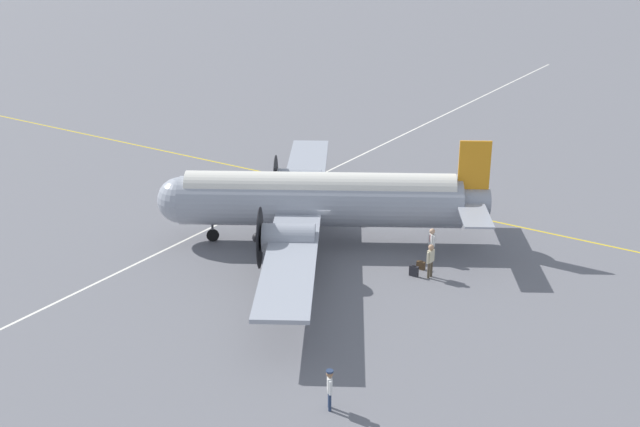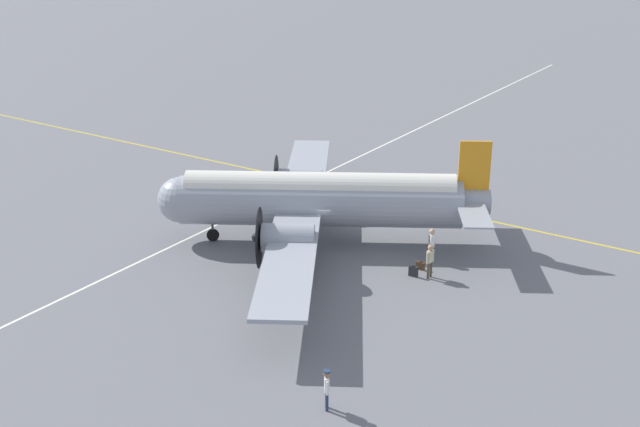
{
  "view_description": "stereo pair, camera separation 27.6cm",
  "coord_description": "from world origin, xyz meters",
  "px_view_note": "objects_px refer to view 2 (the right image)",
  "views": [
    {
      "loc": [
        22.79,
        -34.85,
        17.88
      ],
      "look_at": [
        0.0,
        0.0,
        1.76
      ],
      "focal_mm": 45.0,
      "sensor_mm": 36.0,
      "label": 1
    },
    {
      "loc": [
        23.02,
        -34.7,
        17.88
      ],
      "look_at": [
        0.0,
        0.0,
        1.76
      ],
      "focal_mm": 45.0,
      "sensor_mm": 36.0,
      "label": 2
    }
  ],
  "objects_px": {
    "airliner_main": "(312,199)",
    "passenger_boarding": "(431,241)",
    "crew_foreground": "(327,385)",
    "ramp_agent": "(430,258)",
    "suitcase_upright_spare": "(420,266)",
    "suitcase_near_door": "(413,271)"
  },
  "relations": [
    {
      "from": "airliner_main",
      "to": "passenger_boarding",
      "type": "bearing_deg",
      "value": 161.22
    },
    {
      "from": "passenger_boarding",
      "to": "ramp_agent",
      "type": "xyz_separation_m",
      "value": [
        0.87,
        -1.92,
        -0.01
      ]
    },
    {
      "from": "crew_foreground",
      "to": "passenger_boarding",
      "type": "height_order",
      "value": "passenger_boarding"
    },
    {
      "from": "crew_foreground",
      "to": "suitcase_near_door",
      "type": "xyz_separation_m",
      "value": [
        -2.63,
        12.18,
        -0.78
      ]
    },
    {
      "from": "airliner_main",
      "to": "suitcase_near_door",
      "type": "bearing_deg",
      "value": 142.45
    },
    {
      "from": "suitcase_near_door",
      "to": "suitcase_upright_spare",
      "type": "distance_m",
      "value": 0.96
    },
    {
      "from": "ramp_agent",
      "to": "suitcase_upright_spare",
      "type": "height_order",
      "value": "ramp_agent"
    },
    {
      "from": "crew_foreground",
      "to": "passenger_boarding",
      "type": "bearing_deg",
      "value": 154.26
    },
    {
      "from": "ramp_agent",
      "to": "suitcase_upright_spare",
      "type": "bearing_deg",
      "value": -121.17
    },
    {
      "from": "airliner_main",
      "to": "ramp_agent",
      "type": "height_order",
      "value": "airliner_main"
    },
    {
      "from": "crew_foreground",
      "to": "suitcase_near_door",
      "type": "relative_size",
      "value": 2.8
    },
    {
      "from": "ramp_agent",
      "to": "crew_foreground",
      "type": "bearing_deg",
      "value": 15.29
    },
    {
      "from": "passenger_boarding",
      "to": "airliner_main",
      "type": "bearing_deg",
      "value": 54.35
    },
    {
      "from": "crew_foreground",
      "to": "suitcase_near_door",
      "type": "distance_m",
      "value": 12.48
    },
    {
      "from": "airliner_main",
      "to": "passenger_boarding",
      "type": "distance_m",
      "value": 7.01
    },
    {
      "from": "crew_foreground",
      "to": "suitcase_upright_spare",
      "type": "xyz_separation_m",
      "value": [
        -2.71,
        13.13,
        -0.85
      ]
    },
    {
      "from": "suitcase_near_door",
      "to": "suitcase_upright_spare",
      "type": "relative_size",
      "value": 1.29
    },
    {
      "from": "airliner_main",
      "to": "suitcase_upright_spare",
      "type": "xyz_separation_m",
      "value": [
        6.74,
        0.17,
        -2.39
      ]
    },
    {
      "from": "ramp_agent",
      "to": "suitcase_near_door",
      "type": "bearing_deg",
      "value": -60.83
    },
    {
      "from": "airliner_main",
      "to": "suitcase_upright_spare",
      "type": "height_order",
      "value": "airliner_main"
    },
    {
      "from": "airliner_main",
      "to": "passenger_boarding",
      "type": "xyz_separation_m",
      "value": [
        6.7,
        1.45,
        -1.47
      ]
    },
    {
      "from": "airliner_main",
      "to": "suitcase_near_door",
      "type": "xyz_separation_m",
      "value": [
        6.82,
        -0.78,
        -2.32
      ]
    }
  ]
}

